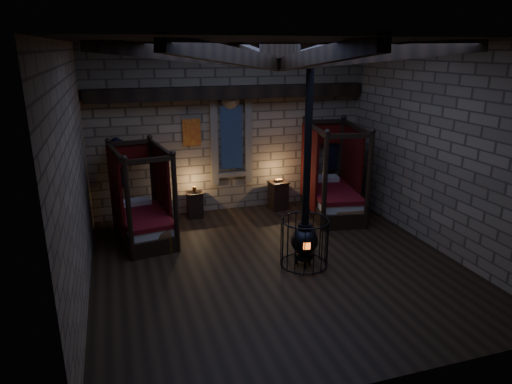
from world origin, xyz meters
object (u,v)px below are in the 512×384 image
object	(u,v)px
bed_right	(331,192)
stove	(305,237)
trunk_right	(349,217)
trunk_left	(152,238)
bed_left	(143,217)

from	to	relation	value
bed_right	stove	distance (m)	3.11
trunk_right	trunk_left	bearing A→B (deg)	-168.99
trunk_right	stove	distance (m)	2.46
bed_left	trunk_left	world-z (taller)	bed_left
stove	trunk_right	bearing A→B (deg)	53.60
bed_left	trunk_right	world-z (taller)	bed_left
trunk_left	stove	world-z (taller)	stove
bed_left	trunk_right	distance (m)	4.80
bed_right	trunk_left	xyz separation A→B (m)	(-4.59, -0.90, -0.29)
bed_left	bed_right	distance (m)	4.72
bed_right	stove	world-z (taller)	stove
bed_left	stove	world-z (taller)	stove
bed_left	stove	size ratio (longest dim) A/B	0.52
bed_left	trunk_right	bearing A→B (deg)	-17.29
trunk_left	bed_left	bearing A→B (deg)	108.77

